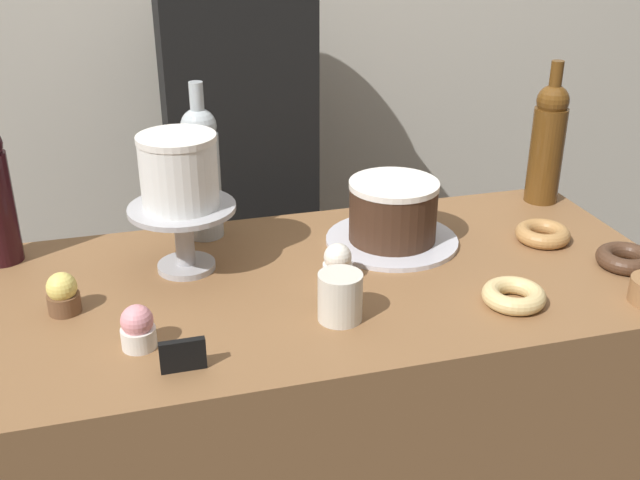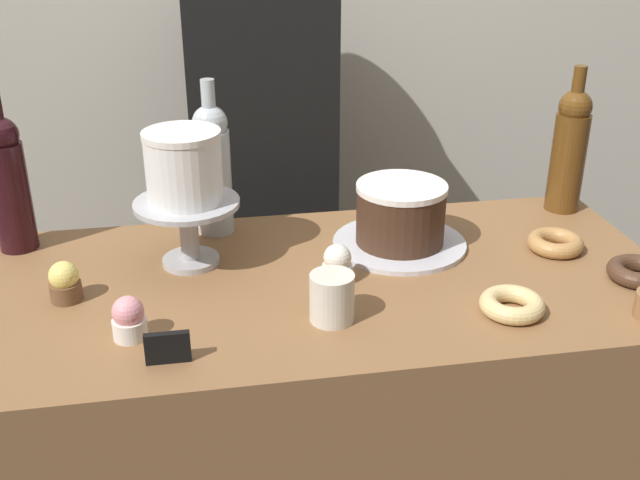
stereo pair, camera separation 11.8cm
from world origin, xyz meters
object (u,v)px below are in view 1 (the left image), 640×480
chocolate_round_cake (393,210)px  cupcake_lemon (63,293)px  donut_maple (543,234)px  price_sign_chalkboard (183,355)px  cupcake_vanilla (338,263)px  cupcake_strawberry (138,328)px  coffee_cup_ceramic (340,297)px  wine_bottle_amber (548,141)px  donut_chocolate (626,258)px  cake_stand_pedestal (183,227)px  barista_figure (243,211)px  white_layer_cake (179,171)px  donut_glazed (514,296)px  wine_bottle_clear (202,170)px

chocolate_round_cake → cupcake_lemon: size_ratio=2.45×
donut_maple → price_sign_chalkboard: price_sign_chalkboard is taller
chocolate_round_cake → cupcake_vanilla: bearing=-140.6°
cupcake_strawberry → coffee_cup_ceramic: bearing=-0.4°
wine_bottle_amber → cupcake_vanilla: wine_bottle_amber is taller
cupcake_vanilla → donut_chocolate: cupcake_vanilla is taller
chocolate_round_cake → wine_bottle_amber: bearing=16.9°
coffee_cup_ceramic → price_sign_chalkboard: bearing=-163.5°
price_sign_chalkboard → cake_stand_pedestal: bearing=82.9°
wine_bottle_amber → barista_figure: bearing=149.7°
white_layer_cake → donut_glazed: (0.54, -0.29, -0.18)m
price_sign_chalkboard → wine_bottle_amber: bearing=28.1°
wine_bottle_clear → price_sign_chalkboard: (-0.10, -0.48, -0.12)m
donut_maple → cake_stand_pedestal: bearing=174.5°
white_layer_cake → barista_figure: size_ratio=0.09×
price_sign_chalkboard → coffee_cup_ceramic: coffee_cup_ceramic is taller
cupcake_lemon → coffee_cup_ceramic: (0.45, -0.15, 0.01)m
cupcake_lemon → coffee_cup_ceramic: bearing=-18.7°
donut_chocolate → cupcake_vanilla: bearing=170.5°
cake_stand_pedestal → cupcake_strawberry: bearing=-112.1°
wine_bottle_clear → donut_maple: bearing=-17.9°
cupcake_vanilla → coffee_cup_ceramic: coffee_cup_ceramic is taller
donut_glazed → price_sign_chalkboard: size_ratio=1.60×
cupcake_lemon → cupcake_strawberry: size_ratio=1.00×
chocolate_round_cake → wine_bottle_clear: (-0.36, 0.14, 0.07)m
cake_stand_pedestal → white_layer_cake: 0.11m
cupcake_strawberry → cupcake_lemon: bearing=127.9°
wine_bottle_amber → white_layer_cake: bearing=-171.1°
cake_stand_pedestal → cupcake_strawberry: size_ratio=2.70×
donut_chocolate → donut_glazed: bearing=-165.1°
donut_glazed → donut_chocolate: same height
cupcake_vanilla → cupcake_strawberry: size_ratio=1.00×
donut_glazed → coffee_cup_ceramic: (-0.31, 0.03, 0.03)m
donut_chocolate → cake_stand_pedestal: bearing=165.3°
price_sign_chalkboard → barista_figure: size_ratio=0.04×
donut_maple → coffee_cup_ceramic: bearing=-159.3°
white_layer_cake → cupcake_strawberry: size_ratio=1.94×
cupcake_strawberry → donut_maple: (0.83, 0.18, -0.02)m
donut_glazed → donut_chocolate: bearing=14.9°
chocolate_round_cake → barista_figure: barista_figure is taller
cake_stand_pedestal → donut_chocolate: bearing=-14.7°
coffee_cup_ceramic → cake_stand_pedestal: bearing=131.9°
white_layer_cake → cupcake_vanilla: size_ratio=1.94×
coffee_cup_ceramic → donut_maple: bearing=20.7°
barista_figure → coffee_cup_ceramic: bearing=-87.3°
cake_stand_pedestal → donut_maple: size_ratio=1.79×
wine_bottle_clear → donut_maple: (0.67, -0.22, -0.13)m
white_layer_cake → price_sign_chalkboard: bearing=-97.1°
cake_stand_pedestal → wine_bottle_amber: (0.84, 0.13, 0.06)m
chocolate_round_cake → wine_bottle_amber: 0.44m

